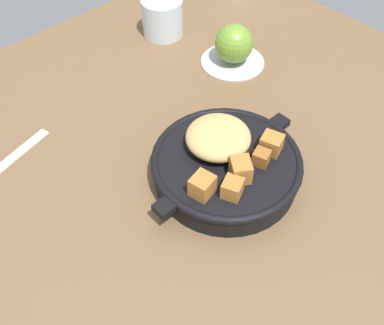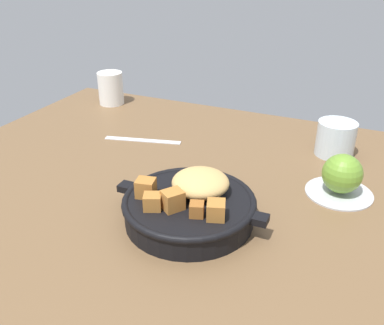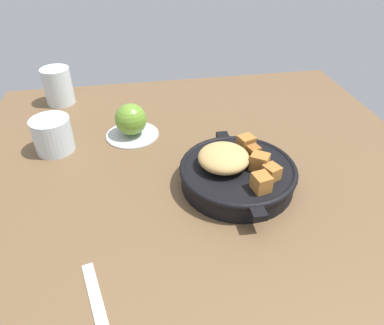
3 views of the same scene
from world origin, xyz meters
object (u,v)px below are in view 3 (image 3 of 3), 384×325
at_px(red_apple, 131,119).
at_px(water_glass_tall, 58,86).
at_px(butter_knife, 100,316).
at_px(water_glass_short, 53,135).
at_px(cast_iron_skillet, 237,172).

height_order(red_apple, water_glass_tall, water_glass_tall).
xyz_separation_m(butter_knife, water_glass_short, (0.42, 0.11, 0.04)).
bearing_deg(water_glass_tall, butter_knife, -169.34).
bearing_deg(red_apple, butter_knife, 172.45).
bearing_deg(water_glass_tall, red_apple, -138.17).
bearing_deg(butter_knife, cast_iron_skillet, -60.73).
distance_m(cast_iron_skillet, water_glass_short, 0.40).
distance_m(red_apple, butter_knife, 0.45).
relative_size(red_apple, water_glass_tall, 0.75).
relative_size(cast_iron_skillet, butter_knife, 1.45).
distance_m(butter_knife, water_glass_tall, 0.66).
bearing_deg(water_glass_short, red_apple, -79.29).
distance_m(water_glass_short, water_glass_tall, 0.24).
relative_size(red_apple, butter_knife, 0.40).
relative_size(cast_iron_skillet, water_glass_tall, 2.74).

